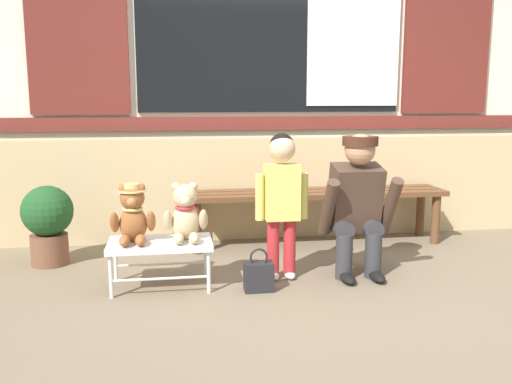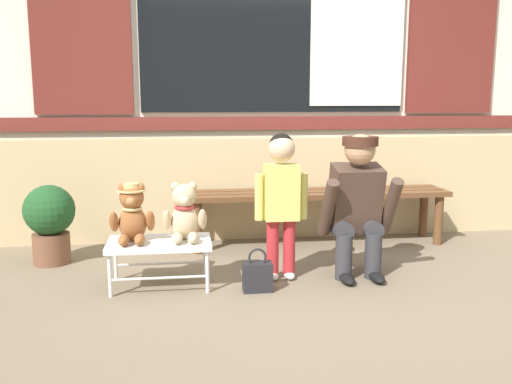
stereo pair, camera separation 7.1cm
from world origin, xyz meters
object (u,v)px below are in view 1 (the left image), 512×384
Objects in this scene: adult_crouching at (357,204)px; wooden_bench_long at (316,199)px; teddy_bear_with_hat at (133,215)px; small_display_bench at (160,246)px; teddy_bear_plain at (185,214)px; potted_plant at (48,220)px; child_standing at (282,190)px; handbag_on_ground at (259,276)px.

wooden_bench_long is at bearing 94.68° from adult_crouching.
adult_crouching is at bearing 2.49° from teddy_bear_with_hat.
wooden_bench_long is 2.21× the size of adult_crouching.
wooden_bench_long is at bearing 35.25° from small_display_bench.
small_display_bench is 0.25m from teddy_bear_plain.
adult_crouching is 2.17m from potted_plant.
potted_plant is at bearing 165.25° from adult_crouching.
child_standing reaches higher than small_display_bench.
child_standing is 0.53m from adult_crouching.
adult_crouching is 0.83m from handbag_on_ground.
child_standing is 1.69m from potted_plant.
teddy_bear_with_hat is (-0.16, 0.00, 0.21)m from small_display_bench.
teddy_bear_with_hat reaches higher than wooden_bench_long.
wooden_bench_long is at bearing 7.15° from potted_plant.
child_standing is at bearing -178.91° from adult_crouching.
handbag_on_ground is at bearing -162.20° from adult_crouching.
small_display_bench is at bearing 165.06° from handbag_on_ground.
potted_plant is (-2.09, 0.55, -0.16)m from adult_crouching.
teddy_bear_with_hat is 1.46m from adult_crouching.
child_standing is 1.01× the size of adult_crouching.
adult_crouching reaches higher than teddy_bear_with_hat.
teddy_bear_with_hat is at bearing -148.04° from wooden_bench_long.
teddy_bear_plain is 0.38× the size of adult_crouching.
teddy_bear_plain is 1.14m from potted_plant.
teddy_bear_plain is at bearing -0.13° from teddy_bear_with_hat.
child_standing is (0.94, 0.05, 0.12)m from teddy_bear_with_hat.
teddy_bear_plain is at bearing -140.96° from wooden_bench_long.
child_standing reaches higher than wooden_bench_long.
teddy_bear_plain is (0.32, -0.00, -0.01)m from teddy_bear_with_hat.
teddy_bear_with_hat is 0.86m from handbag_on_ground.
small_display_bench is at bearing -37.81° from potted_plant.
teddy_bear_with_hat and teddy_bear_plain have the same top height.
adult_crouching reaches higher than wooden_bench_long.
handbag_on_ground is (-0.70, -0.22, -0.38)m from adult_crouching.
potted_plant is (-0.79, 0.62, 0.06)m from small_display_bench.
teddy_bear_with_hat is at bearing -177.51° from adult_crouching.
wooden_bench_long is 1.24m from handbag_on_ground.
handbag_on_ground is at bearing -29.14° from potted_plant.
handbag_on_ground is (0.60, -0.16, -0.17)m from small_display_bench.
potted_plant reaches higher than wooden_bench_long.
small_display_bench is 1.32m from adult_crouching.
teddy_bear_plain is at bearing -32.80° from potted_plant.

